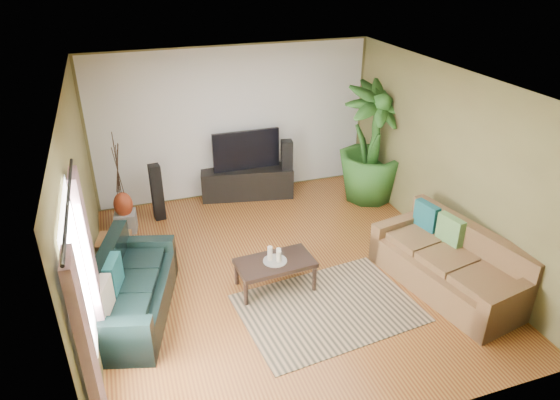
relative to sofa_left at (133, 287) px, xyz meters
name	(u,v)px	position (x,y,z in m)	size (l,w,h in m)	color
floor	(284,271)	(2.07, 0.27, -0.42)	(5.50, 5.50, 0.00)	brown
ceiling	(285,83)	(2.07, 0.27, 2.28)	(5.50, 5.50, 0.00)	white
wall_back	(234,123)	(2.07, 3.02, 0.93)	(5.00, 5.00, 0.00)	olive
wall_front	(393,319)	(2.07, -2.48, 0.93)	(5.00, 5.00, 0.00)	olive
wall_left	(82,216)	(-0.43, 0.27, 0.92)	(5.50, 5.50, 0.00)	olive
wall_right	(447,162)	(4.57, 0.27, 0.92)	(5.50, 5.50, 0.00)	olive
backwall_panel	(234,123)	(2.07, 3.01, 0.93)	(4.90, 4.90, 0.00)	white
window_pane	(81,293)	(-0.41, -1.33, 0.97)	(1.80, 1.80, 0.00)	white
curtain_near	(93,373)	(-0.36, -2.08, 0.72)	(0.08, 0.35, 2.20)	gray
curtain_far	(92,269)	(-0.36, -0.58, 0.72)	(0.08, 0.35, 2.20)	gray
curtain_rod	(68,203)	(-0.36, -1.33, 1.87)	(0.03, 0.03, 1.90)	black
sofa_left	(133,287)	(0.00, 0.00, 0.00)	(1.85, 0.79, 0.85)	black
sofa_right	(449,261)	(4.02, -0.77, 0.00)	(2.09, 0.94, 0.85)	brown
area_rug	(328,308)	(2.34, -0.68, -0.42)	(2.19, 1.55, 0.01)	#A2855F
coffee_table	(275,274)	(1.83, -0.03, -0.21)	(1.03, 0.56, 0.42)	black
candle_tray	(275,261)	(1.83, -0.03, 0.00)	(0.32, 0.32, 0.01)	gray
candle_tall	(270,253)	(1.77, 0.00, 0.11)	(0.07, 0.07, 0.21)	beige
candle_mid	(279,256)	(1.87, -0.07, 0.09)	(0.07, 0.07, 0.16)	white
candle_short	(279,253)	(1.90, 0.03, 0.07)	(0.07, 0.07, 0.13)	#EBE2C7
tv_stand	(247,182)	(2.22, 2.77, -0.15)	(1.65, 0.50, 0.55)	black
television	(246,150)	(2.22, 2.77, 0.48)	(1.21, 0.07, 0.72)	black
speaker_left	(157,192)	(0.58, 2.44, 0.06)	(0.18, 0.20, 0.98)	black
speaker_right	(287,169)	(2.92, 2.57, 0.11)	(0.19, 0.21, 1.07)	black
potted_plant	(372,144)	(4.30, 1.99, 0.63)	(1.18, 1.18, 2.11)	#24521B
plant_pot	(368,190)	(4.30, 1.99, -0.27)	(0.39, 0.39, 0.30)	black
pedestal	(126,222)	(0.02, 2.19, -0.26)	(0.33, 0.33, 0.33)	gray
vase	(123,205)	(0.02, 2.19, 0.05)	(0.30, 0.30, 0.42)	maroon
side_table	(116,252)	(-0.18, 1.17, -0.19)	(0.45, 0.45, 0.48)	brown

